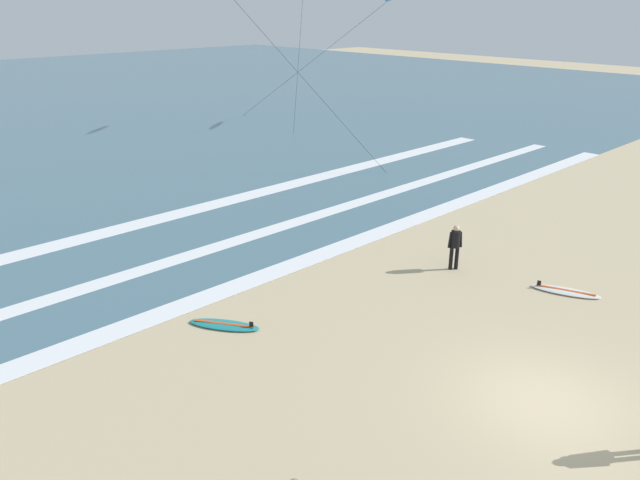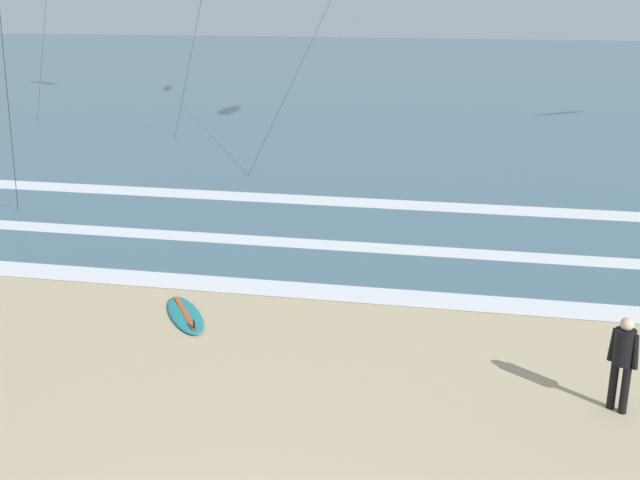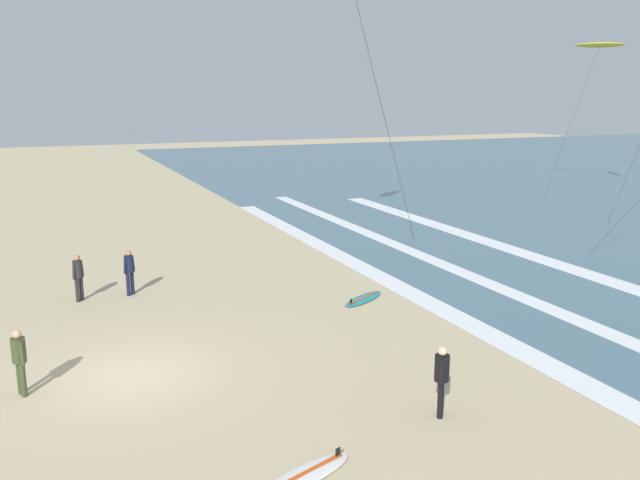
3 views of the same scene
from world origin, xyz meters
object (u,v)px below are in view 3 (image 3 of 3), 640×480
Objects in this scene: surfboard_foreground_flat at (306,474)px; surfboard_near_water at (364,299)px; surfer_foreground_main at (78,274)px; surfer_left_far at (129,268)px; kite_yellow_distant_high at (600,46)px; surfer_right_near at (19,356)px; surfer_mid_group at (442,375)px.

surfboard_foreground_flat is 10.75m from surfboard_near_water.
surfer_foreground_main is 1.67m from surfer_left_far.
surfboard_near_water is (-9.09, 5.73, 0.00)m from surfboard_foreground_flat.
kite_yellow_distant_high is (-12.66, 33.15, 9.07)m from surfer_left_far.
kite_yellow_distant_high is (-16.34, 25.97, 9.98)m from surfboard_near_water.
surfer_foreground_main is 1.00× the size of surfer_left_far.
surfer_right_near is 11.11m from surfboard_near_water.
surfboard_foreground_flat is 1.04× the size of surfboard_near_water.
surfer_mid_group and surfer_right_near have the same top height.
surfer_left_far reaches higher than surfboard_near_water.
surfer_right_near is (7.05, -1.68, 0.00)m from surfer_foreground_main.
surfboard_foreground_flat is at bearing -73.63° from surfer_mid_group.
surfboard_near_water is (3.68, 7.18, -0.91)m from surfer_left_far.
surfboard_near_water is at bearing 107.99° from surfer_right_near.
surfer_left_far is at bearing 154.75° from surfer_right_near.
surfer_foreground_main is 0.77× the size of surfboard_near_water.
surfer_left_far is at bearing -173.51° from surfboard_foreground_flat.
surfboard_foreground_flat and surfboard_near_water have the same top height.
surfer_mid_group is 8.39m from surfboard_near_water.
kite_yellow_distant_high reaches higher than surfer_left_far.
surfer_right_near is at bearing -61.57° from kite_yellow_distant_high.
surfboard_near_water is 0.20× the size of kite_yellow_distant_high.
surfer_mid_group is at bearing 29.68° from surfer_foreground_main.
kite_yellow_distant_high reaches higher than surfer_foreground_main.
surfer_foreground_main is (-11.68, -6.66, 0.00)m from surfer_mid_group.
surfboard_foreground_flat is (1.04, -3.54, -0.91)m from surfer_mid_group.
surfer_foreground_main and surfer_left_far have the same top height.
surfer_foreground_main is 13.13m from surfboard_foreground_flat.
surfer_left_far reaches higher than surfboard_foreground_flat.
surfer_left_far is (-11.73, -4.99, 0.00)m from surfer_mid_group.
surfboard_near_water is at bearing 67.68° from surfer_foreground_main.
surfboard_near_water is 32.26m from kite_yellow_distant_high.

